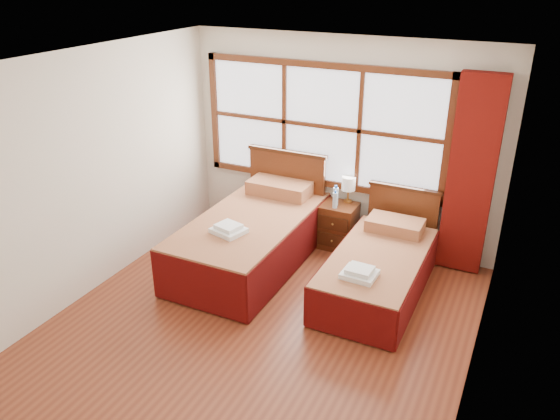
% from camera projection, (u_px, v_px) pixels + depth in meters
% --- Properties ---
extents(floor, '(4.50, 4.50, 0.00)m').
position_uv_depth(floor, '(257.00, 329.00, 5.47)').
color(floor, brown).
rests_on(floor, ground).
extents(ceiling, '(4.50, 4.50, 0.00)m').
position_uv_depth(ceiling, '(251.00, 64.00, 4.39)').
color(ceiling, white).
rests_on(ceiling, wall_back).
extents(wall_back, '(4.00, 0.00, 4.00)m').
position_uv_depth(wall_back, '(341.00, 143.00, 6.77)').
color(wall_back, silver).
rests_on(wall_back, floor).
extents(wall_left, '(0.00, 4.50, 4.50)m').
position_uv_depth(wall_left, '(87.00, 176.00, 5.72)').
color(wall_left, silver).
rests_on(wall_left, floor).
extents(wall_right, '(0.00, 4.50, 4.50)m').
position_uv_depth(wall_right, '(487.00, 259.00, 4.13)').
color(wall_right, silver).
rests_on(wall_right, floor).
extents(window, '(3.16, 0.06, 1.56)m').
position_uv_depth(window, '(321.00, 126.00, 6.75)').
color(window, white).
rests_on(window, wall_back).
extents(curtain, '(0.50, 0.16, 2.30)m').
position_uv_depth(curtain, '(471.00, 177.00, 6.07)').
color(curtain, maroon).
rests_on(curtain, wall_back).
extents(bed_left, '(1.17, 2.27, 1.14)m').
position_uv_depth(bed_left, '(253.00, 235.00, 6.57)').
color(bed_left, '#3D1C0C').
rests_on(bed_left, floor).
extents(bed_right, '(0.95, 1.97, 0.91)m').
position_uv_depth(bed_right, '(379.00, 269.00, 5.98)').
color(bed_right, '#3D1C0C').
rests_on(bed_right, floor).
extents(nightstand, '(0.44, 0.43, 0.58)m').
position_uv_depth(nightstand, '(338.00, 226.00, 6.93)').
color(nightstand, '#592913').
rests_on(nightstand, floor).
extents(towels_left, '(0.40, 0.37, 0.10)m').
position_uv_depth(towels_left, '(229.00, 229.00, 6.04)').
color(towels_left, white).
rests_on(towels_left, bed_left).
extents(towels_right, '(0.35, 0.31, 0.10)m').
position_uv_depth(towels_right, '(360.00, 273.00, 5.43)').
color(towels_right, white).
rests_on(towels_right, bed_right).
extents(lamp, '(0.17, 0.17, 0.34)m').
position_uv_depth(lamp, '(349.00, 184.00, 6.81)').
color(lamp, '#BC843C').
rests_on(lamp, nightstand).
extents(bottle_near, '(0.07, 0.07, 0.26)m').
position_uv_depth(bottle_near, '(336.00, 196.00, 6.76)').
color(bottle_near, silver).
rests_on(bottle_near, nightstand).
extents(bottle_far, '(0.06, 0.06, 0.23)m').
position_uv_depth(bottle_far, '(335.00, 200.00, 6.69)').
color(bottle_far, silver).
rests_on(bottle_far, nightstand).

